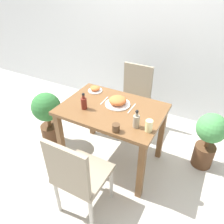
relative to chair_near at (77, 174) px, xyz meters
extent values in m
plane|color=#B7B2A8|center=(-0.06, 0.72, -0.50)|extent=(16.00, 16.00, 0.00)
cube|color=silver|center=(-0.06, 2.01, 0.80)|extent=(8.00, 0.05, 2.60)
cube|color=brown|center=(-0.06, 0.72, 0.21)|extent=(1.05, 0.73, 0.04)
cube|color=brown|center=(-0.53, 0.40, -0.15)|extent=(0.06, 0.06, 0.70)
cube|color=brown|center=(0.42, 0.40, -0.15)|extent=(0.06, 0.06, 0.70)
cube|color=brown|center=(-0.53, 1.03, -0.15)|extent=(0.06, 0.06, 0.70)
cube|color=brown|center=(0.42, 1.03, -0.15)|extent=(0.06, 0.06, 0.70)
cube|color=gray|center=(0.00, 0.08, -0.07)|extent=(0.42, 0.42, 0.04)
cube|color=gray|center=(0.00, -0.11, 0.17)|extent=(0.40, 0.04, 0.44)
cylinder|color=#B7B2A8|center=(0.18, 0.26, -0.30)|extent=(0.03, 0.03, 0.41)
cylinder|color=#B7B2A8|center=(-0.18, 0.26, -0.30)|extent=(0.03, 0.03, 0.41)
cylinder|color=#B7B2A8|center=(0.18, -0.10, -0.30)|extent=(0.03, 0.03, 0.41)
cylinder|color=#B7B2A8|center=(-0.18, -0.10, -0.30)|extent=(0.03, 0.03, 0.41)
cube|color=gray|center=(-0.12, 1.38, -0.07)|extent=(0.42, 0.42, 0.04)
cube|color=gray|center=(-0.12, 1.57, 0.17)|extent=(0.40, 0.04, 0.44)
cylinder|color=#B7B2A8|center=(-0.30, 1.20, -0.30)|extent=(0.03, 0.03, 0.41)
cylinder|color=#B7B2A8|center=(0.06, 1.20, -0.30)|extent=(0.03, 0.03, 0.41)
cylinder|color=#B7B2A8|center=(-0.30, 1.56, -0.30)|extent=(0.03, 0.03, 0.41)
cylinder|color=#B7B2A8|center=(0.06, 1.56, -0.30)|extent=(0.03, 0.03, 0.41)
cylinder|color=white|center=(-0.04, 0.80, 0.24)|extent=(0.26, 0.26, 0.01)
ellipsoid|color=#CC6633|center=(-0.04, 0.80, 0.28)|extent=(0.18, 0.18, 0.08)
cylinder|color=white|center=(-0.40, 0.94, 0.24)|extent=(0.16, 0.16, 0.01)
ellipsoid|color=#CC6633|center=(-0.40, 0.94, 0.27)|extent=(0.11, 0.11, 0.05)
cylinder|color=#4C331E|center=(0.15, 0.40, 0.27)|extent=(0.07, 0.07, 0.07)
cylinder|color=beige|center=(0.40, 0.54, 0.29)|extent=(0.07, 0.07, 0.11)
cylinder|color=maroon|center=(-0.30, 0.58, 0.29)|extent=(0.06, 0.06, 0.12)
cylinder|color=maroon|center=(-0.30, 0.58, 0.37)|extent=(0.03, 0.03, 0.03)
sphere|color=black|center=(-0.30, 0.58, 0.40)|extent=(0.03, 0.03, 0.03)
cylinder|color=gray|center=(0.28, 0.54, 0.29)|extent=(0.06, 0.06, 0.12)
cylinder|color=gray|center=(0.28, 0.54, 0.37)|extent=(0.03, 0.03, 0.03)
sphere|color=black|center=(0.28, 0.54, 0.40)|extent=(0.03, 0.03, 0.03)
cube|color=silver|center=(-0.20, 0.80, 0.23)|extent=(0.02, 0.17, 0.00)
cube|color=silver|center=(0.13, 0.80, 0.23)|extent=(0.01, 0.20, 0.00)
cylinder|color=#51331E|center=(-0.90, 0.63, -0.37)|extent=(0.24, 0.24, 0.26)
cylinder|color=brown|center=(-0.90, 0.63, -0.19)|extent=(0.04, 0.04, 0.10)
sphere|color=#2D6B33|center=(-0.90, 0.63, 0.04)|extent=(0.35, 0.35, 0.35)
cylinder|color=#51331E|center=(0.90, 1.15, -0.37)|extent=(0.23, 0.23, 0.27)
cylinder|color=brown|center=(0.90, 1.15, -0.18)|extent=(0.04, 0.04, 0.10)
sphere|color=#428947|center=(0.90, 1.15, 0.03)|extent=(0.32, 0.32, 0.32)
camera|label=1|loc=(0.83, -0.94, 1.44)|focal=35.00mm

